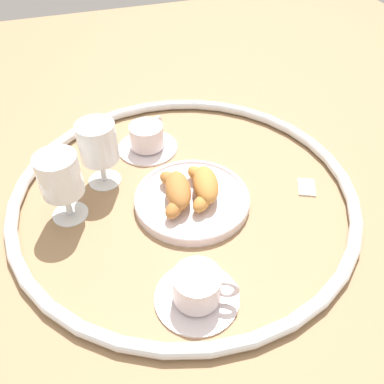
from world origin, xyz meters
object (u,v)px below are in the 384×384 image
(pastry_plate, at_px, (192,199))
(croissant_small, at_px, (176,191))
(juice_glass_left, at_px, (98,144))
(sugar_packet, at_px, (307,187))
(juice_glass_right, at_px, (60,178))
(coffee_cup_near, at_px, (147,139))
(croissant_large, at_px, (204,185))
(coffee_cup_far, at_px, (198,289))

(pastry_plate, distance_m, croissant_small, 0.04)
(juice_glass_left, distance_m, sugar_packet, 0.43)
(croissant_small, distance_m, juice_glass_right, 0.21)
(pastry_plate, xyz_separation_m, juice_glass_left, (0.12, 0.15, 0.08))
(croissant_small, relative_size, coffee_cup_near, 0.99)
(coffee_cup_near, bearing_deg, croissant_large, -162.53)
(coffee_cup_far, relative_size, juice_glass_right, 0.97)
(juice_glass_right, bearing_deg, croissant_large, -99.77)
(coffee_cup_near, xyz_separation_m, juice_glass_right, (-0.16, 0.19, 0.07))
(pastry_plate, distance_m, croissant_large, 0.04)
(croissant_large, height_order, juice_glass_right, juice_glass_right)
(juice_glass_right, distance_m, sugar_packet, 0.48)
(coffee_cup_near, relative_size, juice_glass_left, 0.97)
(coffee_cup_far, distance_m, juice_glass_right, 0.31)
(juice_glass_right, height_order, sugar_packet, juice_glass_right)
(coffee_cup_near, relative_size, coffee_cup_far, 1.00)
(coffee_cup_near, bearing_deg, juice_glass_left, 126.01)
(coffee_cup_far, bearing_deg, juice_glass_right, 34.30)
(croissant_small, bearing_deg, juice_glass_left, 45.68)
(coffee_cup_near, distance_m, coffee_cup_far, 0.41)
(juice_glass_right, xyz_separation_m, sugar_packet, (-0.08, -0.47, -0.09))
(juice_glass_right, bearing_deg, juice_glass_left, -45.69)
(croissant_small, xyz_separation_m, sugar_packet, (-0.03, -0.27, -0.04))
(coffee_cup_near, height_order, sugar_packet, coffee_cup_near)
(croissant_large, distance_m, sugar_packet, 0.22)
(croissant_small, height_order, juice_glass_left, juice_glass_left)
(coffee_cup_far, bearing_deg, coffee_cup_near, -2.76)
(juice_glass_left, xyz_separation_m, sugar_packet, (-0.15, -0.39, -0.09))
(pastry_plate, xyz_separation_m, croissant_large, (-0.00, -0.02, 0.03))
(sugar_packet, bearing_deg, pastry_plate, 107.95)
(coffee_cup_far, bearing_deg, croissant_small, -7.81)
(croissant_large, bearing_deg, pastry_plate, 89.17)
(croissant_large, distance_m, coffee_cup_near, 0.21)
(pastry_plate, relative_size, croissant_small, 1.68)
(croissant_large, bearing_deg, croissant_small, 88.00)
(juice_glass_right, bearing_deg, coffee_cup_far, -145.70)
(coffee_cup_far, xyz_separation_m, juice_glass_right, (0.25, 0.17, 0.07))
(pastry_plate, height_order, juice_glass_right, juice_glass_right)
(pastry_plate, bearing_deg, croissant_small, 87.06)
(croissant_small, relative_size, juice_glass_right, 0.97)
(sugar_packet, bearing_deg, coffee_cup_near, 75.32)
(juice_glass_left, bearing_deg, juice_glass_right, 134.31)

